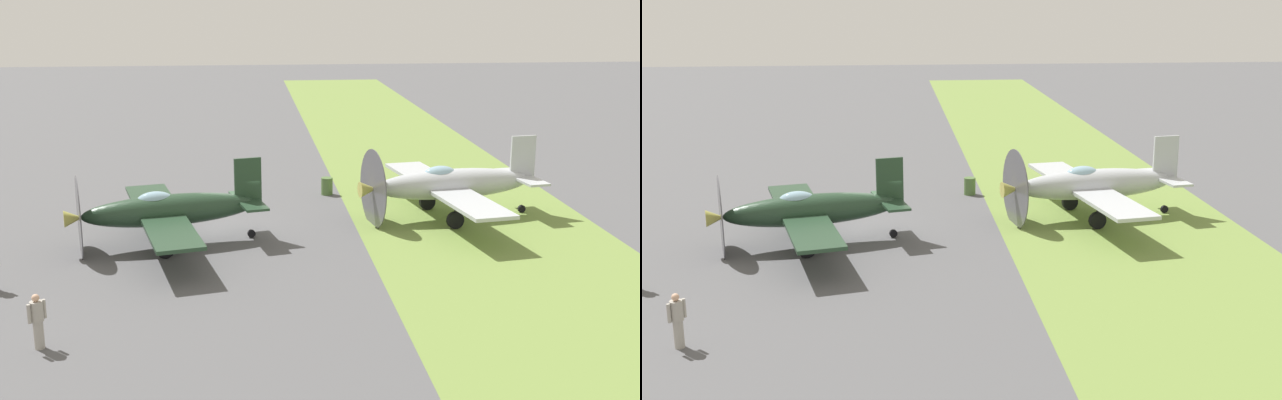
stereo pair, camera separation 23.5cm
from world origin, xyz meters
The scene contains 6 objects.
ground_plane centered at (0.00, 0.00, 0.00)m, with size 160.00×160.00×0.00m, color #515154.
grass_verge centered at (0.00, -11.06, 0.00)m, with size 120.00×11.00×0.01m, color olive.
airplane_lead centered at (-1.99, 2.63, 1.54)m, with size 10.37×8.30×3.68m.
airplane_wingman centered at (0.99, -10.09, 1.64)m, with size 11.08×8.82×3.92m.
ground_crew_chief centered at (-11.69, 5.65, 0.91)m, with size 0.50×0.46×1.73m.
fuel_drum centered at (5.99, -4.89, 0.45)m, with size 0.60×0.60×0.90m, color #476633.
Camera 1 is at (-34.67, -0.53, 10.46)m, focal length 45.32 mm.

